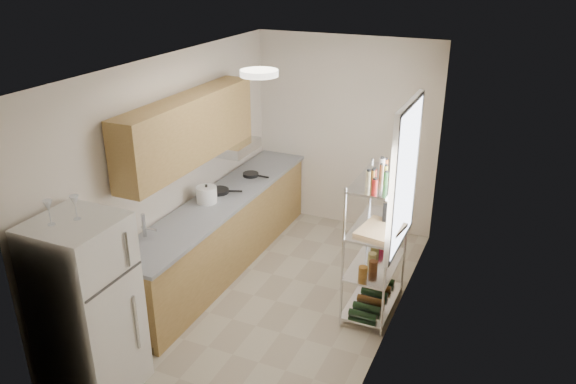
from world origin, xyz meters
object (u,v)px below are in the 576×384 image
at_px(rice_cooker, 207,195).
at_px(cutting_board, 381,230).
at_px(refrigerator, 87,309).
at_px(frying_pan_large, 219,191).
at_px(espresso_machine, 392,210).

relative_size(rice_cooker, cutting_board, 0.48).
bearing_deg(refrigerator, frying_pan_large, 93.60).
relative_size(refrigerator, frying_pan_large, 6.61).
xyz_separation_m(cutting_board, espresso_machine, (0.04, 0.26, 0.11)).
height_order(refrigerator, rice_cooker, refrigerator).
xyz_separation_m(frying_pan_large, cutting_board, (2.09, -0.40, 0.11)).
distance_m(cutting_board, espresso_machine, 0.29).
bearing_deg(refrigerator, cutting_board, 45.88).
relative_size(frying_pan_large, cutting_board, 0.51).
relative_size(refrigerator, cutting_board, 3.34).
bearing_deg(espresso_machine, refrigerator, -134.83).
xyz_separation_m(rice_cooker, espresso_machine, (2.11, 0.15, 0.15)).
xyz_separation_m(refrigerator, rice_cooker, (-0.13, 2.11, 0.18)).
bearing_deg(rice_cooker, refrigerator, -86.46).
bearing_deg(espresso_machine, frying_pan_large, 172.51).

